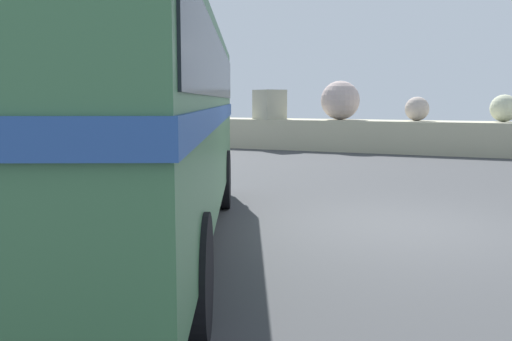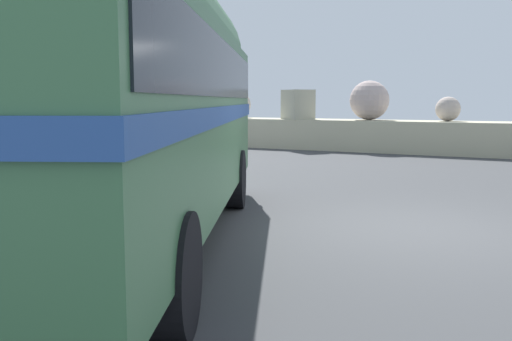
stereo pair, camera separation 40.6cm
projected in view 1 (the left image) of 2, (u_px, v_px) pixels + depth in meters
ground at (405, 228)px, 7.99m from camera, size 32.00×26.00×0.02m
breakwater at (462, 132)px, 18.66m from camera, size 31.36×2.08×2.49m
vintage_coach at (115, 78)px, 6.56m from camera, size 5.78×8.79×3.70m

